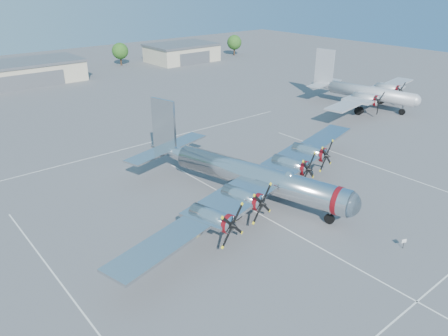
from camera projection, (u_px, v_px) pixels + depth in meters
ground at (241, 204)px, 51.81m from camera, size 260.00×260.00×0.00m
parking_lines at (251, 209)px, 50.58m from camera, size 60.00×50.08×0.01m
hangar_center at (22, 72)px, 108.46m from camera, size 28.60×14.60×5.40m
hangar_east at (182, 52)px, 136.43m from camera, size 20.60×14.60×5.40m
tree_east at (120, 51)px, 129.58m from camera, size 4.80×4.80×6.64m
tree_far_east at (234, 42)px, 146.09m from camera, size 4.80×4.80×6.64m
main_bomber_b29 at (247, 197)px, 53.55m from camera, size 52.20×41.76×10.14m
twin_engine_east at (364, 108)px, 89.45m from camera, size 37.42×29.54×10.76m
info_placard at (404, 242)px, 43.13m from camera, size 0.52×0.24×1.03m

